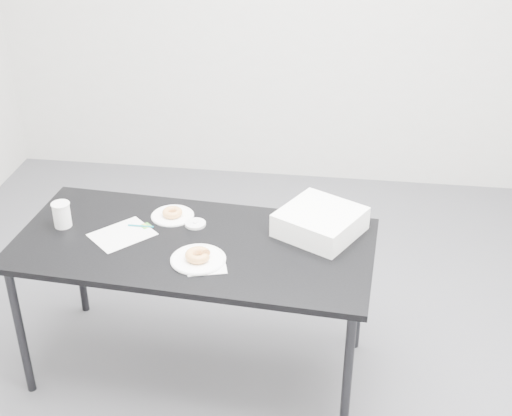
# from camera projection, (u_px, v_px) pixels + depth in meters

# --- Properties ---
(floor) EXTENTS (4.00, 4.00, 0.00)m
(floor) POSITION_uv_depth(u_px,v_px,m) (239.00, 351.00, 3.61)
(floor) COLOR #4A4A4F
(floor) RESTS_ON ground
(table) EXTENTS (1.64, 0.85, 0.73)m
(table) POSITION_uv_depth(u_px,v_px,m) (194.00, 253.00, 3.18)
(table) COLOR black
(table) RESTS_ON floor
(scorecard) EXTENTS (0.33, 0.33, 0.00)m
(scorecard) POSITION_uv_depth(u_px,v_px,m) (122.00, 234.00, 3.21)
(scorecard) COLOR white
(scorecard) RESTS_ON table
(logo_patch) EXTENTS (0.06, 0.06, 0.00)m
(logo_patch) POSITION_uv_depth(u_px,v_px,m) (146.00, 226.00, 3.27)
(logo_patch) COLOR green
(logo_patch) RESTS_ON scorecard
(pen) EXTENTS (0.12, 0.01, 0.01)m
(pen) POSITION_uv_depth(u_px,v_px,m) (141.00, 226.00, 3.26)
(pen) COLOR #0B6F80
(pen) RESTS_ON scorecard
(napkin) EXTENTS (0.20, 0.20, 0.00)m
(napkin) POSITION_uv_depth(u_px,v_px,m) (206.00, 264.00, 3.00)
(napkin) COLOR white
(napkin) RESTS_ON table
(plate_near) EXTENTS (0.24, 0.24, 0.01)m
(plate_near) POSITION_uv_depth(u_px,v_px,m) (198.00, 259.00, 3.03)
(plate_near) COLOR white
(plate_near) RESTS_ON napkin
(donut_near) EXTENTS (0.12, 0.12, 0.04)m
(donut_near) POSITION_uv_depth(u_px,v_px,m) (198.00, 255.00, 3.01)
(donut_near) COLOR #D98E45
(donut_near) RESTS_ON plate_near
(plate_far) EXTENTS (0.20, 0.20, 0.01)m
(plate_far) POSITION_uv_depth(u_px,v_px,m) (173.00, 216.00, 3.35)
(plate_far) COLOR white
(plate_far) RESTS_ON table
(donut_far) EXTENTS (0.12, 0.12, 0.03)m
(donut_far) POSITION_uv_depth(u_px,v_px,m) (172.00, 212.00, 3.34)
(donut_far) COLOR #D98E45
(donut_far) RESTS_ON plate_far
(coffee_cup) EXTENTS (0.08, 0.08, 0.12)m
(coffee_cup) POSITION_uv_depth(u_px,v_px,m) (62.00, 215.00, 3.25)
(coffee_cup) COLOR white
(coffee_cup) RESTS_ON table
(cup_lid) EXTENTS (0.10, 0.10, 0.01)m
(cup_lid) POSITION_uv_depth(u_px,v_px,m) (195.00, 224.00, 3.28)
(cup_lid) COLOR white
(cup_lid) RESTS_ON table
(bakery_box) EXTENTS (0.44, 0.44, 0.11)m
(bakery_box) POSITION_uv_depth(u_px,v_px,m) (320.00, 222.00, 3.20)
(bakery_box) COLOR white
(bakery_box) RESTS_ON table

